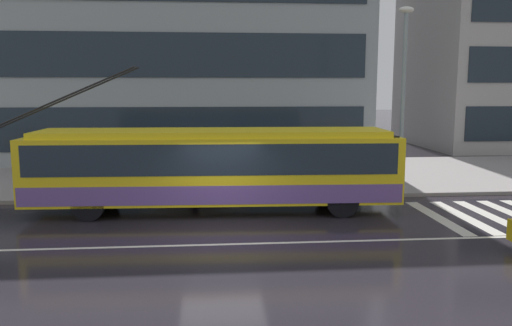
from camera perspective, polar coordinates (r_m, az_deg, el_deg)
name	(u,v)px	position (r m, az deg, el deg)	size (l,w,h in m)	color
ground_plane	(222,232)	(15.22, -3.76, -7.60)	(160.00, 160.00, 0.00)	#252128
sidewalk_slab	(217,176)	(24.23, -4.28, -1.43)	(80.00, 10.00, 0.14)	gray
crosswalk_stripe_edge_near	(437,217)	(17.86, 19.31, -5.64)	(0.44, 4.40, 0.01)	beige
crosswalk_stripe_inner_a	(464,216)	(18.25, 21.90, -5.49)	(0.44, 4.40, 0.01)	beige
crosswalk_stripe_center	(490,216)	(18.67, 24.38, -5.33)	(0.44, 4.40, 0.01)	beige
lane_centre_line	(223,244)	(14.07, -3.64, -8.93)	(72.00, 0.14, 0.01)	silver
trolleybus	(214,166)	(17.48, -4.63, -0.37)	(13.49, 2.94, 4.85)	yellow
bus_shelter	(193,145)	(20.70, -6.97, 1.98)	(4.30, 1.50, 2.38)	gray
pedestrian_at_shelter	(195,161)	(21.70, -6.76, 0.17)	(0.51, 0.51, 1.64)	#1C262C
pedestrian_approaching_curb	(194,166)	(20.72, -6.83, -0.28)	(0.47, 0.47, 1.61)	black
street_lamp	(403,84)	(21.05, 15.92, 8.35)	(0.60, 0.32, 7.07)	gray
office_tower_corner_left	(168,0)	(34.32, -9.69, 17.32)	(22.94, 14.16, 19.17)	#90999C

